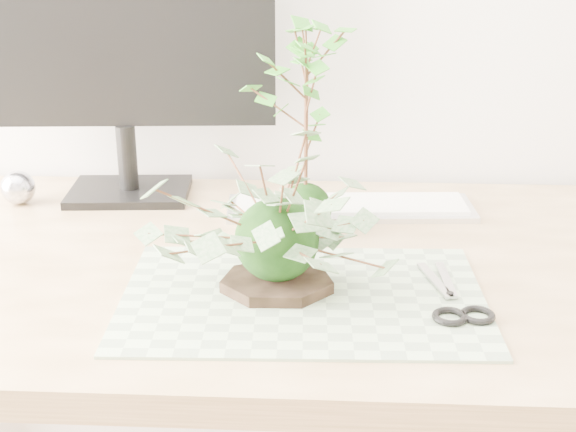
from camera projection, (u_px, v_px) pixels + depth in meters
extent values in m
cube|color=tan|center=(304.00, 272.00, 1.15)|extent=(1.60, 0.70, 0.04)
cube|color=gray|center=(303.00, 297.00, 1.03)|extent=(0.47, 0.32, 0.00)
cylinder|color=black|center=(277.00, 283.00, 1.04)|extent=(0.16, 0.16, 0.01)
sphere|color=black|center=(277.00, 240.00, 1.02)|extent=(0.11, 0.11, 0.11)
sphere|color=black|center=(305.00, 209.00, 1.22)|extent=(0.08, 0.08, 0.08)
cylinder|color=#462716|center=(306.00, 135.00, 1.18)|extent=(0.01, 0.01, 0.20)
cube|color=silver|center=(350.00, 208.00, 1.32)|extent=(0.41, 0.14, 0.01)
cube|color=white|center=(350.00, 204.00, 1.32)|extent=(0.38, 0.12, 0.01)
cube|color=black|center=(130.00, 192.00, 1.39)|extent=(0.21, 0.16, 0.01)
cylinder|color=black|center=(127.00, 157.00, 1.37)|extent=(0.03, 0.03, 0.11)
cube|color=black|center=(119.00, 27.00, 1.30)|extent=(0.51, 0.07, 0.32)
sphere|color=silver|center=(18.00, 188.00, 1.35)|extent=(0.06, 0.06, 0.06)
cube|color=#9E9E9E|center=(441.00, 281.00, 1.06)|extent=(0.04, 0.10, 0.00)
cube|color=#9E9E9E|center=(452.00, 281.00, 1.06)|extent=(0.02, 0.11, 0.00)
torus|color=black|center=(443.00, 315.00, 0.97)|extent=(0.05, 0.05, 0.01)
torus|color=black|center=(472.00, 316.00, 0.97)|extent=(0.05, 0.05, 0.01)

